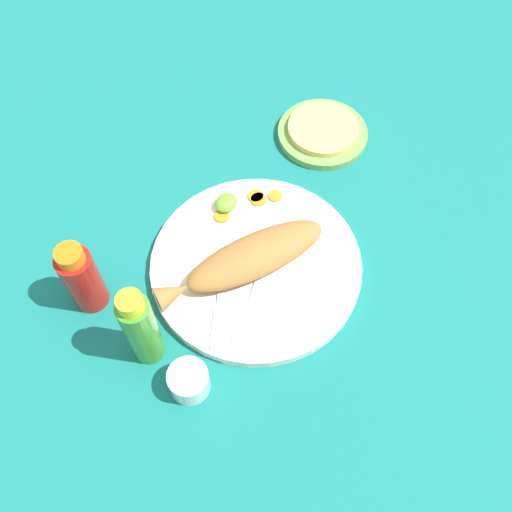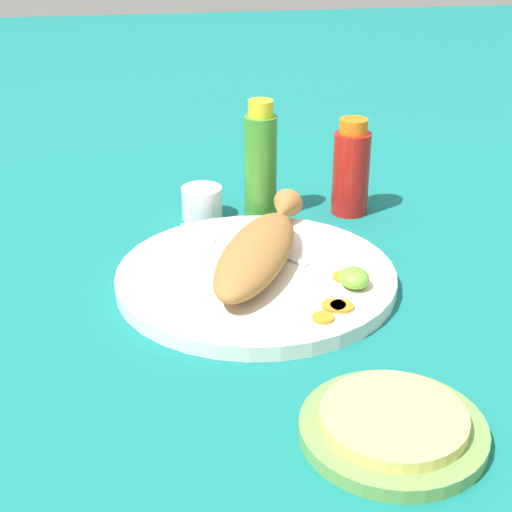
% 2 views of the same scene
% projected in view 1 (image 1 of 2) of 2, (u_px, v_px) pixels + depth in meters
% --- Properties ---
extents(ground_plane, '(4.00, 4.00, 0.00)m').
position_uv_depth(ground_plane, '(256.00, 268.00, 0.91)').
color(ground_plane, '#146B66').
extents(main_plate, '(0.34, 0.34, 0.02)m').
position_uv_depth(main_plate, '(256.00, 265.00, 0.91)').
color(main_plate, silver).
rests_on(main_plate, ground_plane).
extents(fried_fish, '(0.28, 0.17, 0.04)m').
position_uv_depth(fried_fish, '(248.00, 259.00, 0.88)').
color(fried_fish, '#996633').
rests_on(fried_fish, main_plate).
extents(fork_near, '(0.18, 0.08, 0.00)m').
position_uv_depth(fork_near, '(248.00, 311.00, 0.85)').
color(fork_near, silver).
rests_on(fork_near, main_plate).
extents(fork_far, '(0.16, 0.12, 0.00)m').
position_uv_depth(fork_far, '(220.00, 301.00, 0.86)').
color(fork_far, silver).
rests_on(fork_far, main_plate).
extents(carrot_slice_near, '(0.02, 0.02, 0.00)m').
position_uv_depth(carrot_slice_near, '(275.00, 196.00, 0.96)').
color(carrot_slice_near, orange).
rests_on(carrot_slice_near, main_plate).
extents(carrot_slice_mid, '(0.03, 0.03, 0.00)m').
position_uv_depth(carrot_slice_mid, '(256.00, 196.00, 0.96)').
color(carrot_slice_mid, orange).
rests_on(carrot_slice_mid, main_plate).
extents(carrot_slice_far, '(0.03, 0.03, 0.00)m').
position_uv_depth(carrot_slice_far, '(259.00, 199.00, 0.96)').
color(carrot_slice_far, orange).
rests_on(carrot_slice_far, main_plate).
extents(carrot_slice_extra, '(0.03, 0.03, 0.00)m').
position_uv_depth(carrot_slice_extra, '(222.00, 216.00, 0.94)').
color(carrot_slice_extra, orange).
rests_on(carrot_slice_extra, main_plate).
extents(lime_wedge_main, '(0.04, 0.03, 0.02)m').
position_uv_depth(lime_wedge_main, '(226.00, 203.00, 0.95)').
color(lime_wedge_main, '#6BB233').
rests_on(lime_wedge_main, main_plate).
extents(hot_sauce_bottle_red, '(0.05, 0.05, 0.14)m').
position_uv_depth(hot_sauce_bottle_red, '(82.00, 278.00, 0.83)').
color(hot_sauce_bottle_red, '#B21914').
rests_on(hot_sauce_bottle_red, ground_plane).
extents(hot_sauce_bottle_green, '(0.05, 0.05, 0.17)m').
position_uv_depth(hot_sauce_bottle_green, '(141.00, 328.00, 0.77)').
color(hot_sauce_bottle_green, '#3D8428').
rests_on(hot_sauce_bottle_green, ground_plane).
extents(salt_cup, '(0.06, 0.06, 0.05)m').
position_uv_depth(salt_cup, '(189.00, 382.00, 0.80)').
color(salt_cup, silver).
rests_on(salt_cup, ground_plane).
extents(tortilla_plate, '(0.17, 0.17, 0.01)m').
position_uv_depth(tortilla_plate, '(322.00, 134.00, 1.05)').
color(tortilla_plate, '#6B9E4C').
rests_on(tortilla_plate, ground_plane).
extents(tortilla_stack, '(0.13, 0.13, 0.01)m').
position_uv_depth(tortilla_stack, '(323.00, 129.00, 1.04)').
color(tortilla_stack, '#E0C666').
rests_on(tortilla_stack, tortilla_plate).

